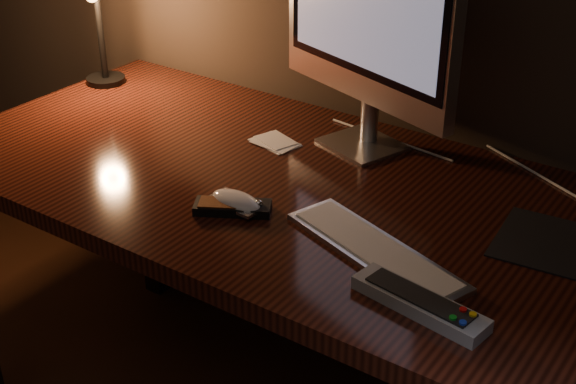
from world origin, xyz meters
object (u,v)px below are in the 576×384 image
Objects in this scene: desk at (313,223)px; mouse at (236,203)px; media_remote at (233,207)px; keyboard at (375,250)px; tv_remote at (419,303)px; monitor at (367,10)px.

mouse reaches higher than desk.
mouse is 0.01m from media_remote.
keyboard is 1.59× the size of tv_remote.
monitor reaches higher than desk.
mouse is at bearing -158.97° from keyboard.
monitor is 0.50m from media_remote.
desk is 3.06× the size of monitor.
tv_remote reaches higher than desk.
media_remote is at bearing -97.96° from desk.
keyboard is 2.44× the size of media_remote.
mouse is at bearing 67.96° from media_remote.
mouse is at bearing 176.95° from tv_remote.
desk is 0.53m from tv_remote.
mouse is 0.44m from tv_remote.
tv_remote reaches higher than media_remote.
desk is 0.36m from keyboard.
mouse is at bearing -98.92° from desk.
monitor is 0.67m from tv_remote.
media_remote is 0.44m from tv_remote.
tv_remote is (0.38, -0.47, -0.30)m from monitor.
media_remote is at bearing -156.31° from keyboard.
keyboard is 0.30m from media_remote.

